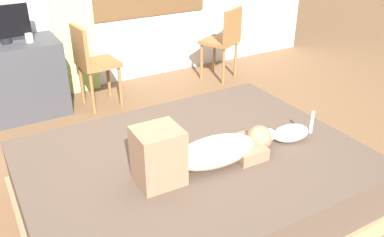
{
  "coord_description": "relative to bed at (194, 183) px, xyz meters",
  "views": [
    {
      "loc": [
        -1.14,
        -1.91,
        1.85
      ],
      "look_at": [
        0.09,
        0.21,
        0.59
      ],
      "focal_mm": 37.99,
      "sensor_mm": 36.0,
      "label": 1
    }
  ],
  "objects": [
    {
      "name": "cat",
      "position": [
        0.63,
        -0.18,
        0.29
      ],
      "size": [
        0.35,
        0.17,
        0.21
      ],
      "color": "silver",
      "rests_on": "bed"
    },
    {
      "name": "bed",
      "position": [
        0.0,
        0.0,
        0.0
      ],
      "size": [
        2.19,
        1.66,
        0.44
      ],
      "color": "#997A56",
      "rests_on": "ground"
    },
    {
      "name": "chair_spare",
      "position": [
        1.55,
        1.94,
        0.29
      ],
      "size": [
        0.51,
        0.51,
        0.86
      ],
      "color": "brown",
      "rests_on": "ground"
    },
    {
      "name": "tv_monitor",
      "position": [
        -0.78,
        2.16,
        0.7
      ],
      "size": [
        0.48,
        0.1,
        0.35
      ],
      "color": "black",
      "rests_on": "desk"
    },
    {
      "name": "chair_by_desk",
      "position": [
        -0.05,
        1.96,
        0.29
      ],
      "size": [
        0.4,
        0.4,
        0.86
      ],
      "color": "brown",
      "rests_on": "ground"
    },
    {
      "name": "ground_plane",
      "position": [
        0.01,
        -0.01,
        -0.22
      ],
      "size": [
        16.0,
        16.0,
        0.0
      ],
      "primitive_type": "plane",
      "color": "brown"
    },
    {
      "name": "desk",
      "position": [
        -0.77,
        2.16,
        0.15
      ],
      "size": [
        0.9,
        0.56,
        0.74
      ],
      "color": "#38383D",
      "rests_on": "ground"
    },
    {
      "name": "cup",
      "position": [
        -0.58,
        2.09,
        0.56
      ],
      "size": [
        0.07,
        0.07,
        0.08
      ],
      "primitive_type": "cylinder",
      "color": "white",
      "rests_on": "desk"
    },
    {
      "name": "person_lying",
      "position": [
        -0.04,
        -0.15,
        0.34
      ],
      "size": [
        0.94,
        0.28,
        0.34
      ],
      "color": "#CCB299",
      "rests_on": "bed"
    }
  ]
}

